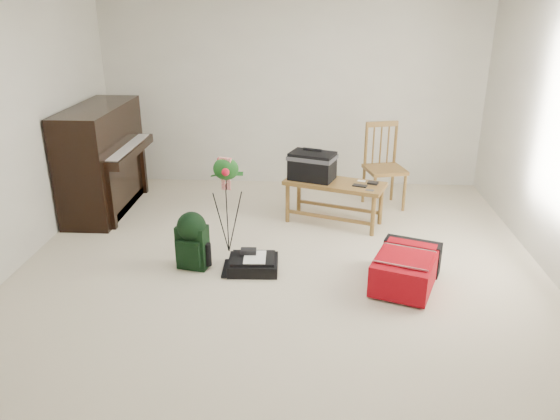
# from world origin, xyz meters

# --- Properties ---
(floor) EXTENTS (5.00, 5.50, 0.01)m
(floor) POSITION_xyz_m (0.00, 0.00, 0.00)
(floor) COLOR beige
(floor) RESTS_ON ground
(wall_back) EXTENTS (5.00, 0.04, 2.50)m
(wall_back) POSITION_xyz_m (0.00, 2.75, 1.25)
(wall_back) COLOR silver
(wall_back) RESTS_ON floor
(piano) EXTENTS (0.71, 1.50, 1.25)m
(piano) POSITION_xyz_m (-2.19, 1.60, 0.60)
(piano) COLOR black
(piano) RESTS_ON floor
(bench) EXTENTS (1.18, 0.79, 0.85)m
(bench) POSITION_xyz_m (0.36, 1.31, 0.60)
(bench) COLOR olive
(bench) RESTS_ON floor
(dining_chair) EXTENTS (0.54, 0.54, 1.02)m
(dining_chair) POSITION_xyz_m (1.16, 1.91, 0.50)
(dining_chair) COLOR olive
(dining_chair) RESTS_ON floor
(red_suitcase) EXTENTS (0.72, 0.88, 0.32)m
(red_suitcase) POSITION_xyz_m (1.14, -0.05, 0.17)
(red_suitcase) COLOR #9D0613
(red_suitcase) RESTS_ON floor
(black_duffel) EXTENTS (0.48, 0.39, 0.19)m
(black_duffel) POSITION_xyz_m (-0.25, 0.10, 0.07)
(black_duffel) COLOR black
(black_duffel) RESTS_ON floor
(green_backpack) EXTENTS (0.31, 0.29, 0.56)m
(green_backpack) POSITION_xyz_m (-0.83, 0.13, 0.31)
(green_backpack) COLOR black
(green_backpack) RESTS_ON floor
(flower_stand) EXTENTS (0.40, 0.40, 1.02)m
(flower_stand) POSITION_xyz_m (-0.54, 0.50, 0.50)
(flower_stand) COLOR black
(flower_stand) RESTS_ON floor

